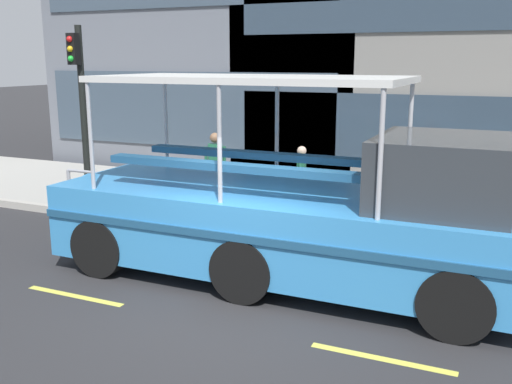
% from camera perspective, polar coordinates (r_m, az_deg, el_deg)
% --- Properties ---
extents(ground_plane, '(120.00, 120.00, 0.00)m').
position_cam_1_polar(ground_plane, '(8.81, -2.56, -11.23)').
color(ground_plane, '#2B2B2D').
extents(sidewalk, '(32.00, 4.80, 0.18)m').
position_cam_1_polar(sidewalk, '(13.74, 7.89, -2.01)').
color(sidewalk, '#A8A59E').
rests_on(sidewalk, ground_plane).
extents(curb_edge, '(32.00, 0.18, 0.18)m').
position_cam_1_polar(curb_edge, '(11.46, 4.40, -4.97)').
color(curb_edge, '#B2ADA3').
rests_on(curb_edge, ground_plane).
extents(lane_centreline, '(25.80, 0.12, 0.01)m').
position_cam_1_polar(lane_centreline, '(8.30, -4.55, -12.82)').
color(lane_centreline, '#DBD64C').
rests_on(lane_centreline, ground_plane).
extents(curb_guardrail, '(11.46, 0.09, 0.87)m').
position_cam_1_polar(curb_guardrail, '(11.70, 3.30, -1.17)').
color(curb_guardrail, '#9EA0A8').
rests_on(curb_guardrail, sidewalk).
extents(traffic_light_pole, '(0.24, 0.46, 4.22)m').
position_cam_1_polar(traffic_light_pole, '(14.59, -16.93, 8.95)').
color(traffic_light_pole, black).
rests_on(traffic_light_pole, sidewalk).
extents(duck_tour_boat, '(9.57, 2.65, 3.35)m').
position_cam_1_polar(duck_tour_boat, '(9.38, 5.75, -2.58)').
color(duck_tour_boat, '#388CD1').
rests_on(duck_tour_boat, ground_plane).
extents(pedestrian_mid_left, '(0.23, 0.44, 1.55)m').
position_cam_1_polar(pedestrian_mid_left, '(12.04, 11.58, 0.74)').
color(pedestrian_mid_left, '#47423D').
rests_on(pedestrian_mid_left, sidewalk).
extents(pedestrian_mid_right, '(0.21, 0.44, 1.53)m').
position_cam_1_polar(pedestrian_mid_right, '(13.14, 4.50, 1.92)').
color(pedestrian_mid_right, '#1E2338').
rests_on(pedestrian_mid_right, sidewalk).
extents(pedestrian_near_stern, '(0.44, 0.33, 1.76)m').
position_cam_1_polar(pedestrian_near_stern, '(13.70, -4.04, 2.97)').
color(pedestrian_near_stern, '#47423D').
rests_on(pedestrian_near_stern, sidewalk).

